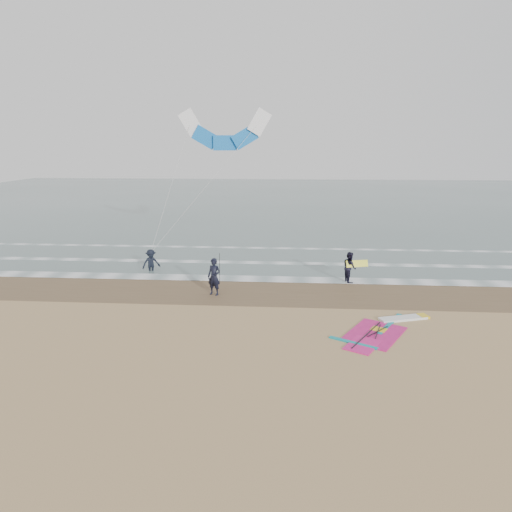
# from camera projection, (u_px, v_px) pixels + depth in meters

# --- Properties ---
(ground) EXTENTS (120.00, 120.00, 0.00)m
(ground) POSITION_uv_depth(u_px,v_px,m) (280.00, 337.00, 18.89)
(ground) COLOR tan
(ground) RESTS_ON ground
(sea_water) EXTENTS (120.00, 80.00, 0.02)m
(sea_water) POSITION_uv_depth(u_px,v_px,m) (286.00, 200.00, 65.39)
(sea_water) COLOR #47605E
(sea_water) RESTS_ON ground
(wet_sand_band) EXTENTS (120.00, 5.00, 0.01)m
(wet_sand_band) POSITION_uv_depth(u_px,v_px,m) (282.00, 291.00, 24.70)
(wet_sand_band) COLOR brown
(wet_sand_band) RESTS_ON ground
(foam_waterline) EXTENTS (120.00, 9.15, 0.02)m
(foam_waterline) POSITION_uv_depth(u_px,v_px,m) (283.00, 269.00, 29.00)
(foam_waterline) COLOR white
(foam_waterline) RESTS_ON ground
(windsurf_rig) EXTENTS (4.80, 4.54, 0.12)m
(windsurf_rig) POSITION_uv_depth(u_px,v_px,m) (384.00, 330.00, 19.53)
(windsurf_rig) COLOR white
(windsurf_rig) RESTS_ON ground
(person_standing) EXTENTS (0.84, 0.69, 1.98)m
(person_standing) POSITION_uv_depth(u_px,v_px,m) (214.00, 277.00, 23.92)
(person_standing) COLOR black
(person_standing) RESTS_ON ground
(person_walking) EXTENTS (0.88, 1.01, 1.78)m
(person_walking) POSITION_uv_depth(u_px,v_px,m) (350.00, 267.00, 26.21)
(person_walking) COLOR black
(person_walking) RESTS_ON ground
(person_wading) EXTENTS (1.31, 1.16, 1.76)m
(person_wading) POSITION_uv_depth(u_px,v_px,m) (151.00, 258.00, 28.43)
(person_wading) COLOR black
(person_wading) RESTS_ON ground
(held_pole) EXTENTS (0.17, 0.86, 1.82)m
(held_pole) POSITION_uv_depth(u_px,v_px,m) (220.00, 268.00, 23.79)
(held_pole) COLOR black
(held_pole) RESTS_ON ground
(carried_kiteboard) EXTENTS (1.30, 0.51, 0.39)m
(carried_kiteboard) POSITION_uv_depth(u_px,v_px,m) (357.00, 264.00, 26.03)
(carried_kiteboard) COLOR yellow
(carried_kiteboard) RESTS_ON ground
(surf_kite) EXTENTS (7.40, 3.03, 8.85)m
(surf_kite) POSITION_uv_depth(u_px,v_px,m) (225.00, 133.00, 29.04)
(surf_kite) COLOR white
(surf_kite) RESTS_ON ground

